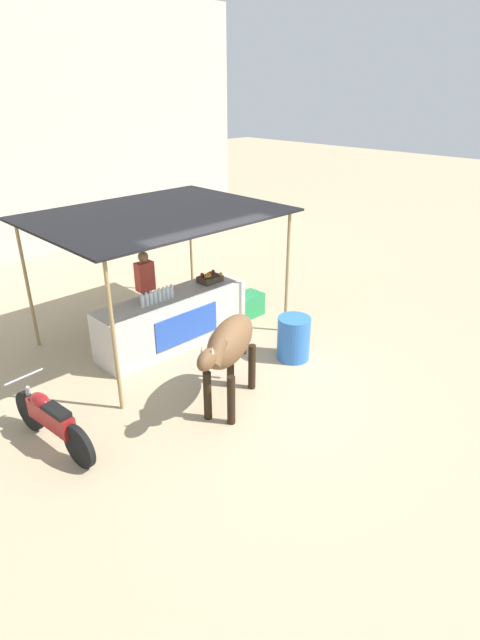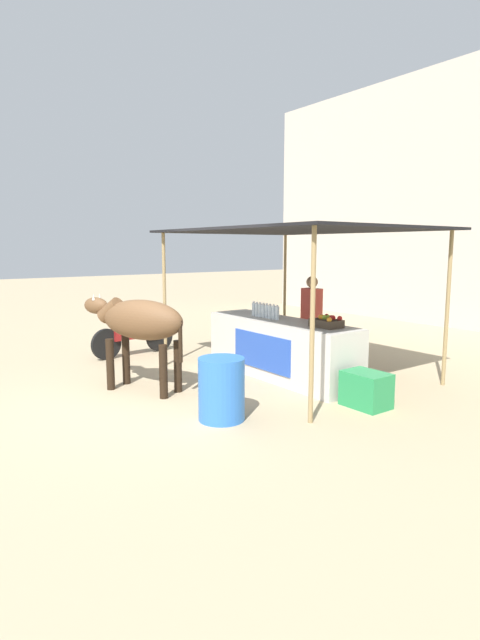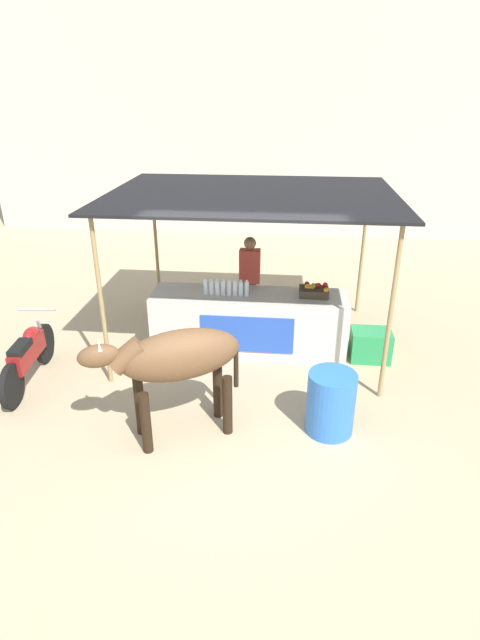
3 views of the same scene
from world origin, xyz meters
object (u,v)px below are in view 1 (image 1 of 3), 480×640
fruit_crate (210,278)px  water_barrel (294,338)px  cooler_box (248,305)px  motorcycle_parked (51,419)px  vendor_behind_counter (146,291)px  cow (229,345)px  stall_counter (173,320)px

fruit_crate → water_barrel: (0.17, -2.02, -0.64)m
cooler_box → motorcycle_parked: size_ratio=0.33×
vendor_behind_counter → cooler_box: size_ratio=2.75×
fruit_crate → cow: (-1.64, -2.27, -0.00)m
fruit_crate → cooler_box: bearing=-9.7°
stall_counter → cow: bearing=-106.6°
water_barrel → fruit_crate: bearing=94.9°
cooler_box → cow: 3.40m
stall_counter → motorcycle_parked: (-3.01, -1.24, -0.05)m
fruit_crate → motorcycle_parked: 4.24m
vendor_behind_counter → cow: 3.03m
water_barrel → cow: size_ratio=0.44×
cow → vendor_behind_counter: bearing=78.5°
cooler_box → water_barrel: size_ratio=0.76×
motorcycle_parked → cow: bearing=-22.5°
water_barrel → motorcycle_parked: motorcycle_parked is taller
fruit_crate → cow: bearing=-125.9°
cooler_box → cow: cow is taller
cow → motorcycle_parked: 2.61m
water_barrel → cow: cow is taller
cow → water_barrel: bearing=7.9°
water_barrel → motorcycle_parked: (-4.16, 0.72, 0.03)m
stall_counter → cooler_box: bearing=-2.9°
stall_counter → fruit_crate: (0.98, 0.06, 0.56)m
fruit_crate → cooler_box: fruit_crate is taller
water_barrel → cow: (-1.81, -0.25, 0.64)m
fruit_crate → water_barrel: size_ratio=0.56×
fruit_crate → motorcycle_parked: fruit_crate is taller
fruit_crate → cooler_box: 1.22m
fruit_crate → vendor_behind_counter: vendor_behind_counter is taller
water_barrel → motorcycle_parked: 4.22m
water_barrel → stall_counter: bearing=120.4°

